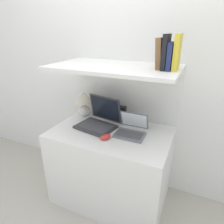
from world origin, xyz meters
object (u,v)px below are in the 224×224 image
book_black (166,52)px  computer_mouse (106,137)px  laptop_small (131,130)px  book_brown (160,54)px  laptop_large (99,120)px  table_lamp (84,101)px  book_navy (171,56)px  book_yellow (177,52)px  router_box (119,113)px

book_black → computer_mouse: bearing=-151.0°
laptop_small → book_brown: size_ratio=1.15×
laptop_large → book_brown: bearing=2.0°
table_lamp → laptop_large: size_ratio=0.67×
computer_mouse → book_navy: bearing=26.7°
table_lamp → book_black: (0.80, -0.13, 0.53)m
book_yellow → book_navy: size_ratio=1.30×
book_yellow → book_brown: size_ratio=1.12×
book_navy → book_brown: bearing=180.0°
book_black → book_brown: 0.04m
book_yellow → laptop_large: bearing=-178.4°
book_black → book_brown: size_ratio=1.10×
laptop_large → book_navy: 0.85m
laptop_large → book_yellow: (0.63, 0.02, 0.64)m
router_box → book_brown: bearing=-25.2°
laptop_small → book_yellow: bearing=8.0°
book_navy → computer_mouse: bearing=-153.3°
router_box → book_black: size_ratio=0.61×
table_lamp → laptop_small: table_lamp is taller
table_lamp → router_box: size_ratio=1.76×
laptop_large → computer_mouse: 0.26m
laptop_small → book_brown: bearing=13.3°
router_box → book_brown: 0.74m
router_box → book_brown: book_brown is taller
laptop_large → book_yellow: bearing=1.6°
laptop_large → router_box: laptop_large is taller
book_navy → book_black: (-0.04, 0.00, 0.03)m
table_lamp → book_yellow: size_ratio=1.06×
laptop_small → laptop_large: bearing=175.8°
laptop_large → router_box: bearing=58.5°
computer_mouse → book_navy: 0.80m
laptop_large → laptop_small: laptop_large is taller
laptop_large → router_box: 0.23m
router_box → book_navy: size_ratio=0.78×
book_brown → laptop_large: bearing=-178.0°
laptop_small → book_navy: bearing=9.2°
table_lamp → computer_mouse: 0.56m
router_box → table_lamp: bearing=-172.5°
computer_mouse → book_navy: (0.42, 0.21, 0.65)m
table_lamp → laptop_large: 0.31m
table_lamp → router_box: (0.37, 0.05, -0.09)m
router_box → book_navy: bearing=-21.2°
laptop_small → table_lamp: bearing=163.3°
laptop_small → book_yellow: book_yellow is taller
book_yellow → table_lamp: bearing=171.5°
router_box → laptop_small: bearing=-47.2°
table_lamp → book_navy: 0.99m
book_yellow → book_navy: book_yellow is taller
table_lamp → laptop_large: laptop_large is taller
table_lamp → router_box: 0.39m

